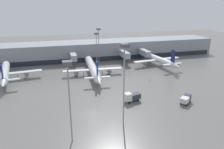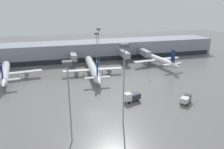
# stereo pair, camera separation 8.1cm
# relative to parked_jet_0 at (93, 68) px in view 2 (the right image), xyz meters

# --- Properties ---
(ground_plane) EXTENTS (320.00, 320.00, 0.00)m
(ground_plane) POSITION_rel_parked_jet_0_xyz_m (-6.38, -32.89, -2.85)
(ground_plane) COLOR slate
(terminal_building) EXTENTS (160.00, 28.04, 9.00)m
(terminal_building) POSITION_rel_parked_jet_0_xyz_m (-6.15, 28.95, 1.64)
(terminal_building) COLOR gray
(terminal_building) RESTS_ON ground_plane
(parked_jet_0) EXTENTS (24.37, 37.76, 9.14)m
(parked_jet_0) POSITION_rel_parked_jet_0_xyz_m (0.00, 0.00, 0.00)
(parked_jet_0) COLOR white
(parked_jet_0) RESTS_ON ground_plane
(parked_jet_1) EXTENTS (27.21, 32.40, 9.10)m
(parked_jet_1) POSITION_rel_parked_jet_0_xyz_m (-33.66, 2.12, 0.25)
(parked_jet_1) COLOR silver
(parked_jet_1) RESTS_ON ground_plane
(parked_jet_2) EXTENTS (24.43, 33.43, 9.58)m
(parked_jet_2) POSITION_rel_parked_jet_0_xyz_m (32.47, 6.60, 0.29)
(parked_jet_2) COLOR white
(parked_jet_2) RESTS_ON ground_plane
(service_truck_0) EXTENTS (5.56, 3.28, 2.99)m
(service_truck_0) POSITION_rel_parked_jet_0_xyz_m (6.54, -28.52, -1.22)
(service_truck_0) COLOR #2D333D
(service_truck_0) RESTS_ON ground_plane
(service_truck_1) EXTENTS (4.84, 4.45, 2.33)m
(service_truck_1) POSITION_rel_parked_jet_0_xyz_m (21.68, -33.86, -1.43)
(service_truck_1) COLOR silver
(service_truck_1) RESTS_ON ground_plane
(traffic_cone_2) EXTENTS (0.37, 0.37, 0.67)m
(traffic_cone_2) POSITION_rel_parked_jet_0_xyz_m (19.85, -12.87, -2.52)
(traffic_cone_2) COLOR orange
(traffic_cone_2) RESTS_ON ground_plane
(apron_light_mast_1) EXTENTS (1.80, 1.80, 19.93)m
(apron_light_mast_1) POSITION_rel_parked_jet_0_xyz_m (0.25, -39.44, 12.70)
(apron_light_mast_1) COLOR gray
(apron_light_mast_1) RESTS_ON ground_plane
(apron_light_mast_2) EXTENTS (1.80, 1.80, 17.96)m
(apron_light_mast_2) POSITION_rel_parked_jet_0_xyz_m (-12.86, -43.90, 11.35)
(apron_light_mast_2) COLOR gray
(apron_light_mast_2) RESTS_ON ground_plane
(apron_light_mast_3) EXTENTS (1.80, 1.80, 17.07)m
(apron_light_mast_3) POSITION_rel_parked_jet_0_xyz_m (6.58, 18.24, 10.74)
(apron_light_mast_3) COLOR gray
(apron_light_mast_3) RESTS_ON ground_plane
(apron_light_mast_5) EXTENTS (1.80, 1.80, 14.97)m
(apron_light_mast_5) POSITION_rel_parked_jet_0_xyz_m (5.45, 18.46, 9.24)
(apron_light_mast_5) COLOR gray
(apron_light_mast_5) RESTS_ON ground_plane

